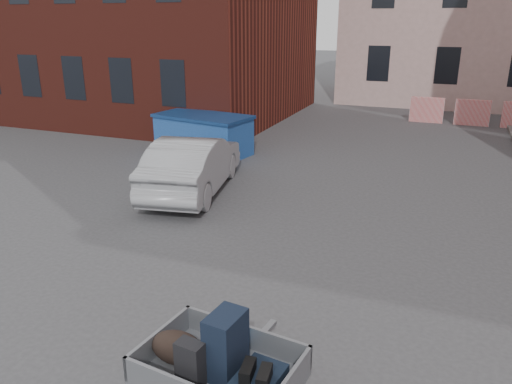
% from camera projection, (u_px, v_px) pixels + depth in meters
% --- Properties ---
extents(ground, '(120.00, 120.00, 0.00)m').
position_uv_depth(ground, '(193.00, 283.00, 7.96)').
color(ground, '#38383A').
rests_on(ground, ground).
extents(far_building, '(6.00, 6.00, 8.00)m').
position_uv_depth(far_building, '(83.00, 18.00, 32.93)').
color(far_building, maroon).
rests_on(far_building, ground).
extents(barriers, '(4.70, 0.18, 1.00)m').
position_uv_depth(barriers, '(472.00, 113.00, 19.47)').
color(barriers, red).
rests_on(barriers, ground).
extents(trailer, '(1.72, 1.89, 1.20)m').
position_uv_depth(trailer, '(219.00, 365.00, 5.15)').
color(trailer, black).
rests_on(trailer, ground).
extents(dumpster, '(3.11, 1.97, 1.22)m').
position_uv_depth(dumpster, '(203.00, 134.00, 15.36)').
color(dumpster, '#2352A6').
rests_on(dumpster, ground).
extents(silver_car, '(2.24, 4.33, 1.36)m').
position_uv_depth(silver_car, '(193.00, 164.00, 11.98)').
color(silver_car, '#999BA0').
rests_on(silver_car, ground).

